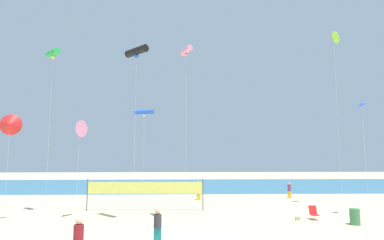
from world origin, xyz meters
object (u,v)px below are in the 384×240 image
object	(u,v)px
kite_blue_tube	(144,112)
beachgoer_teal_shirt	(199,190)
kite_black_tube	(136,52)
folding_beach_chair	(314,212)
kite_lime_delta	(334,38)
kite_blue_diamond	(362,106)
kite_pink_tube	(186,51)
kite_green_tube	(53,53)
beach_handbag	(298,219)
beachgoer_charcoal_shirt	(158,225)
beachgoer_plum_shirt	(289,190)
kite_pink_delta	(79,129)
kite_red_delta	(10,124)
beachgoer_maroon_shirt	(78,238)
trash_barrel	(355,217)
volleyball_net	(145,189)

from	to	relation	value
kite_blue_tube	beachgoer_teal_shirt	bearing A→B (deg)	-32.31
kite_blue_tube	kite_black_tube	bearing A→B (deg)	-85.36
folding_beach_chair	kite_lime_delta	xyz separation A→B (m)	(4.54, 5.08, 14.03)
kite_blue_diamond	kite_lime_delta	xyz separation A→B (m)	(0.42, 4.34, 6.68)
beachgoer_teal_shirt	kite_pink_tube	world-z (taller)	kite_pink_tube
folding_beach_chair	kite_blue_diamond	world-z (taller)	kite_blue_diamond
kite_green_tube	kite_blue_tube	xyz separation A→B (m)	(5.68, 10.35, -3.11)
beach_handbag	kite_blue_tube	bearing A→B (deg)	132.59
beachgoer_charcoal_shirt	beachgoer_plum_shirt	bearing A→B (deg)	72.42
kite_pink_delta	kite_black_tube	size ratio (longest dim) A/B	0.58
beachgoer_plum_shirt	beach_handbag	bearing A→B (deg)	90.27
beachgoer_charcoal_shirt	kite_red_delta	size ratio (longest dim) A/B	0.24
beachgoer_maroon_shirt	kite_pink_tube	distance (m)	13.45
kite_green_tube	kite_pink_tube	bearing A→B (deg)	-15.11
kite_green_tube	kite_black_tube	xyz separation A→B (m)	(6.75, -2.75, -0.72)
trash_barrel	beachgoer_teal_shirt	bearing A→B (deg)	130.94
kite_blue_tube	kite_green_tube	bearing A→B (deg)	-118.78
kite_pink_tube	beachgoer_teal_shirt	bearing A→B (deg)	82.25
beachgoer_charcoal_shirt	kite_red_delta	distance (m)	12.53
beach_handbag	kite_black_tube	world-z (taller)	kite_black_tube
folding_beach_chair	kite_pink_tube	distance (m)	13.81
kite_lime_delta	kite_blue_diamond	bearing A→B (deg)	-95.49
kite_pink_delta	beachgoer_maroon_shirt	bearing A→B (deg)	-70.95
kite_pink_tube	kite_red_delta	bearing A→B (deg)	179.27
beachgoer_charcoal_shirt	beachgoer_teal_shirt	world-z (taller)	beachgoer_teal_shirt
kite_pink_delta	kite_black_tube	bearing A→B (deg)	-16.80
beachgoer_teal_shirt	trash_barrel	bearing A→B (deg)	6.41
beach_handbag	kite_lime_delta	size ratio (longest dim) A/B	0.02
volleyball_net	kite_lime_delta	bearing A→B (deg)	5.21
trash_barrel	beach_handbag	bearing A→B (deg)	156.46
beachgoer_charcoal_shirt	kite_red_delta	bearing A→B (deg)	173.82
beachgoer_teal_shirt	kite_pink_delta	bearing A→B (deg)	-80.93
beachgoer_charcoal_shirt	kite_lime_delta	xyz separation A→B (m)	(14.51, 10.44, 13.60)
beachgoer_teal_shirt	volleyball_net	world-z (taller)	volleyball_net
beachgoer_charcoal_shirt	kite_black_tube	bearing A→B (deg)	131.86
volleyball_net	kite_pink_delta	size ratio (longest dim) A/B	1.36
kite_blue_diamond	kite_black_tube	size ratio (longest dim) A/B	0.70
beachgoer_maroon_shirt	kite_blue_diamond	size ratio (longest dim) A/B	0.22
beachgoer_plum_shirt	volleyball_net	world-z (taller)	volleyball_net
beachgoer_teal_shirt	folding_beach_chair	world-z (taller)	beachgoer_teal_shirt
kite_pink_delta	kite_green_tube	size ratio (longest dim) A/B	0.54
kite_green_tube	beachgoer_plum_shirt	bearing A→B (deg)	20.73
kite_blue_tube	kite_black_tube	size ratio (longest dim) A/B	0.79
beachgoer_teal_shirt	beachgoer_maroon_shirt	bearing A→B (deg)	-53.28
kite_pink_tube	kite_green_tube	bearing A→B (deg)	164.89
beachgoer_teal_shirt	beachgoer_charcoal_shirt	bearing A→B (deg)	-45.28
kite_pink_delta	kite_lime_delta	bearing A→B (deg)	12.14
trash_barrel	kite_pink_tube	xyz separation A→B (m)	(-10.44, 1.09, 10.81)
folding_beach_chair	beach_handbag	distance (m)	1.26
beachgoer_plum_shirt	kite_blue_diamond	bearing A→B (deg)	120.74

